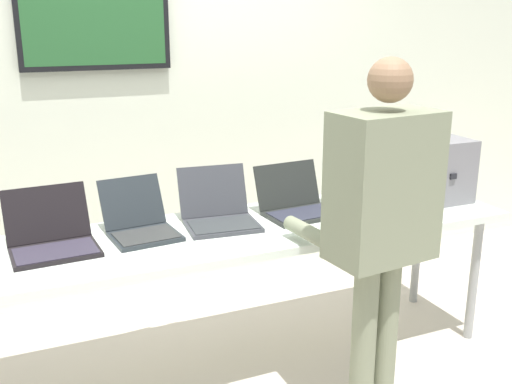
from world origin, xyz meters
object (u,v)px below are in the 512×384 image
at_px(workbench, 228,239).
at_px(laptop_station_5, 360,196).
at_px(laptop_station_4, 297,203).
at_px(laptop_station_1, 52,237).
at_px(laptop_station_3, 219,212).
at_px(person, 381,213).
at_px(laptop_station_2, 140,223).
at_px(equipment_box, 431,169).

relative_size(workbench, laptop_station_5, 8.59).
height_order(laptop_station_4, laptop_station_5, laptop_station_4).
xyz_separation_m(laptop_station_1, laptop_station_4, (1.24, 0.03, -0.00)).
xyz_separation_m(workbench, laptop_station_5, (0.81, 0.08, 0.11)).
bearing_deg(laptop_station_3, laptop_station_1, -177.45).
distance_m(laptop_station_5, person, 0.81).
xyz_separation_m(workbench, laptop_station_2, (-0.41, 0.10, 0.11)).
height_order(laptop_station_2, laptop_station_5, laptop_station_2).
height_order(laptop_station_1, laptop_station_5, laptop_station_1).
xyz_separation_m(laptop_station_1, laptop_station_2, (0.41, 0.04, -0.00)).
bearing_deg(laptop_station_4, person, -88.02).
height_order(laptop_station_4, person, person).
distance_m(laptop_station_1, person, 1.45).
distance_m(equipment_box, person, 1.03).
height_order(workbench, laptop_station_5, laptop_station_5).
distance_m(workbench, person, 0.81).
bearing_deg(person, laptop_station_5, 62.76).
relative_size(laptop_station_1, laptop_station_3, 0.98).
distance_m(workbench, equipment_box, 1.27).
height_order(laptop_station_1, laptop_station_2, laptop_station_1).
relative_size(laptop_station_2, laptop_station_5, 1.16).
xyz_separation_m(workbench, laptop_station_4, (0.43, 0.09, 0.11)).
bearing_deg(laptop_station_1, laptop_station_5, 0.65).
bearing_deg(laptop_station_3, laptop_station_4, -1.13).
bearing_deg(laptop_station_5, person, -117.24).
relative_size(laptop_station_1, laptop_station_2, 0.98).
relative_size(workbench, equipment_box, 7.90).
bearing_deg(laptop_station_1, equipment_box, -0.94).
bearing_deg(laptop_station_5, workbench, -174.17).
bearing_deg(laptop_station_2, laptop_station_4, -0.81).
xyz_separation_m(laptop_station_3, person, (0.46, -0.72, 0.15)).
bearing_deg(equipment_box, laptop_station_1, 179.06).
bearing_deg(laptop_station_5, laptop_station_1, -179.35).
height_order(laptop_station_2, laptop_station_3, laptop_station_3).
bearing_deg(equipment_box, laptop_station_5, 173.11).
xyz_separation_m(laptop_station_3, laptop_station_4, (0.43, -0.01, -0.00)).
xyz_separation_m(workbench, equipment_box, (1.25, 0.03, 0.23)).
relative_size(equipment_box, laptop_station_2, 0.94).
relative_size(workbench, laptop_station_3, 7.41).
distance_m(laptop_station_2, laptop_station_4, 0.83).
height_order(workbench, laptop_station_2, laptop_station_2).
relative_size(laptop_station_1, person, 0.24).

